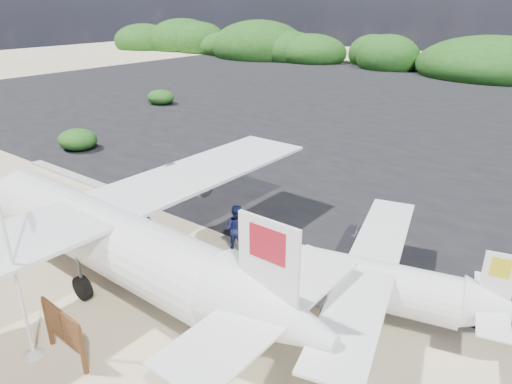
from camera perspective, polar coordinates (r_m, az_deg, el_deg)
ground at (r=15.08m, az=-17.63°, el=-11.91°), size 160.00×160.00×0.00m
asphalt_apron at (r=39.09m, az=20.74°, el=9.00°), size 90.00×50.00×0.04m
lagoon at (r=22.86m, az=-28.00°, el=-1.38°), size 9.00×7.00×0.40m
vegetation_band at (r=63.14m, az=27.85°, el=12.63°), size 124.00×8.00×4.40m
baggage_cart at (r=16.59m, az=-15.08°, el=-8.17°), size 3.66×2.99×1.59m
flagpole at (r=13.54m, az=-25.97°, el=-17.82°), size 1.43×0.97×6.60m
signboard at (r=13.12m, az=-22.34°, el=-18.60°), size 1.83×0.25×1.50m
crew_a at (r=15.40m, az=-16.13°, el=-7.62°), size 0.56×0.37×1.51m
crew_b at (r=16.29m, az=-2.54°, el=-4.46°), size 1.00×0.88×1.73m
crew_c at (r=14.27m, az=3.86°, el=-8.68°), size 1.04×0.45×1.76m
aircraft_small at (r=43.42m, az=6.13°, el=11.57°), size 9.04×9.04×2.69m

